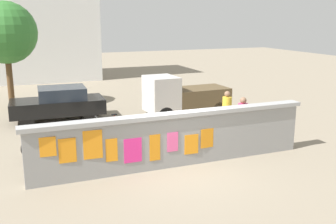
{
  "coord_description": "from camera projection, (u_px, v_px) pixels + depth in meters",
  "views": [
    {
      "loc": [
        -4.32,
        -10.1,
        4.25
      ],
      "look_at": [
        0.24,
        1.13,
        1.34
      ],
      "focal_mm": 42.48,
      "sensor_mm": 36.0,
      "label": 1
    }
  ],
  "objects": [
    {
      "name": "ground",
      "position": [
        109.0,
        109.0,
        18.88
      ],
      "size": [
        60.0,
        60.0,
        0.0
      ],
      "primitive_type": "plane",
      "color": "gray"
    },
    {
      "name": "poster_wall",
      "position": [
        175.0,
        139.0,
        11.48
      ],
      "size": [
        8.54,
        0.42,
        1.6
      ],
      "color": "gray",
      "rests_on": "ground"
    },
    {
      "name": "bicycle_far",
      "position": [
        111.0,
        130.0,
        13.94
      ],
      "size": [
        1.71,
        0.44,
        0.95
      ],
      "color": "black",
      "rests_on": "ground"
    },
    {
      "name": "person_walking",
      "position": [
        227.0,
        108.0,
        14.6
      ],
      "size": [
        0.38,
        0.38,
        1.62
      ],
      "color": "#338CBF",
      "rests_on": "ground"
    },
    {
      "name": "car_parked",
      "position": [
        59.0,
        103.0,
        16.64
      ],
      "size": [
        3.88,
        1.89,
        1.4
      ],
      "color": "black",
      "rests_on": "ground"
    },
    {
      "name": "person_bystander",
      "position": [
        243.0,
        115.0,
        13.5
      ],
      "size": [
        0.37,
        0.37,
        1.62
      ],
      "color": "#BF6626",
      "rests_on": "ground"
    },
    {
      "name": "motorcycle",
      "position": [
        178.0,
        128.0,
        13.94
      ],
      "size": [
        1.87,
        0.7,
        0.87
      ],
      "color": "black",
      "rests_on": "ground"
    },
    {
      "name": "tree_roadside",
      "position": [
        6.0,
        33.0,
        18.15
      ],
      "size": [
        2.85,
        2.85,
        4.98
      ],
      "color": "brown",
      "rests_on": "ground"
    },
    {
      "name": "building_background",
      "position": [
        25.0,
        13.0,
        26.82
      ],
      "size": [
        9.39,
        5.36,
        9.01
      ],
      "color": "white",
      "rests_on": "ground"
    },
    {
      "name": "auto_rickshaw_truck",
      "position": [
        183.0,
        97.0,
        17.02
      ],
      "size": [
        3.64,
        1.6,
        1.85
      ],
      "color": "black",
      "rests_on": "ground"
    },
    {
      "name": "bicycle_near",
      "position": [
        50.0,
        146.0,
        12.28
      ],
      "size": [
        1.71,
        0.44,
        0.95
      ],
      "color": "black",
      "rests_on": "ground"
    }
  ]
}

